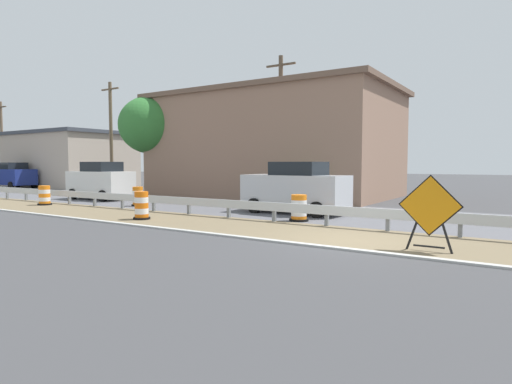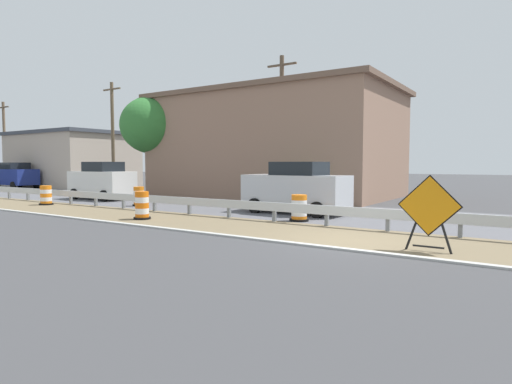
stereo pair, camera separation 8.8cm
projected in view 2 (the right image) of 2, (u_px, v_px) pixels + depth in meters
The scene contains 20 objects.
ground_plane at pixel (351, 241), 11.78m from camera, with size 160.00×160.00×0.00m, color #3D3D3F.
median_dirt_strip at pixel (359, 238), 12.29m from camera, with size 3.62×120.00×0.01m, color #706047.
far_lane_asphalt at pixel (406, 218), 16.71m from camera, with size 6.97×120.00×0.00m, color #56565B.
curb_near_edge at pixel (332, 249), 10.70m from camera, with size 0.20×120.00×0.11m, color #ADADA8.
guardrail_median at pixel (273, 208), 15.65m from camera, with size 0.18×47.71×0.71m.
warning_sign_diamond at pixel (429, 209), 10.29m from camera, with size 0.06×1.48×1.87m.
traffic_barrel_nearest at pixel (299, 209), 15.83m from camera, with size 0.72×0.72×0.98m.
traffic_barrel_close at pixel (142, 207), 16.35m from camera, with size 0.65×0.65×1.06m.
traffic_barrel_mid at pixel (139, 197), 21.46m from camera, with size 0.64×0.64×0.97m.
traffic_barrel_far at pixel (46, 196), 22.03m from camera, with size 0.69×0.69×0.99m.
car_lead_near_lane at pixel (296, 188), 18.24m from camera, with size 2.12×4.58×2.20m.
car_lead_far_lane at pixel (102, 181), 25.33m from camera, with size 2.04×4.12×2.22m.
car_mid_far_lane at pixel (16, 175), 36.65m from camera, with size 2.18×4.09×2.20m.
roadside_shop_near at pixel (275, 144), 28.51m from camera, with size 9.32×15.74×6.75m.
roadside_shop_far at pixel (73, 159), 40.37m from camera, with size 7.84×11.02×5.02m.
utility_pole_near at pixel (282, 126), 23.77m from camera, with size 0.24×1.80×8.03m.
utility_pole_mid at pixel (113, 136), 31.27m from camera, with size 0.24×1.80×7.99m.
utility_pole_far at pixel (5, 143), 40.14m from camera, with size 0.24×1.80×7.85m.
bush_roadside at pixel (292, 193), 21.54m from camera, with size 2.67×2.67×1.30m, color #337533.
tree_roadside at pixel (152, 125), 29.47m from camera, with size 4.37×4.37×6.72m.
Camera 2 is at (-11.19, -4.20, 2.13)m, focal length 30.12 mm.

